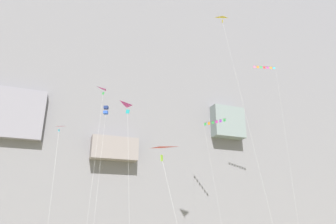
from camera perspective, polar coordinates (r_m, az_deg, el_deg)
The scene contains 9 objects.
cliff_face at distance 80.94m, azimuth -11.25°, elevation 7.68°, with size 180.00×27.68×80.42m.
kite_banner_high_right at distance 57.69m, azimuth 9.02°, elevation -2.70°, with size 3.52×6.97×21.29m.
kite_delta_far_right at distance 21.19m, azimuth -1.59°, elevation -8.47°, with size 2.54×2.60×7.98m.
kite_box_low_center at distance 43.38m, azimuth -11.94°, elevation 0.23°, with size 1.74×5.97×18.76m.
kite_delta_far_left at distance 39.31m, azimuth -12.13°, elevation 2.94°, with size 2.43×5.27×19.26m.
kite_delta_high_center at distance 30.80m, azimuth -6.97°, elevation -0.02°, with size 1.76×2.89×14.28m.
kite_delta_upper_left at distance 45.24m, azimuth 10.85°, elevation 16.40°, with size 3.84×3.71×31.09m.
kite_banner_mid_left at distance 61.46m, azimuth 18.59°, elevation 6.47°, with size 4.63×1.86×31.91m.
kite_delta_upper_mid at distance 35.04m, azimuth -20.69°, elevation -4.20°, with size 1.25×4.46×13.05m.
Camera 1 is at (-10.94, -8.31, 3.71)m, focal length 31.49 mm.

